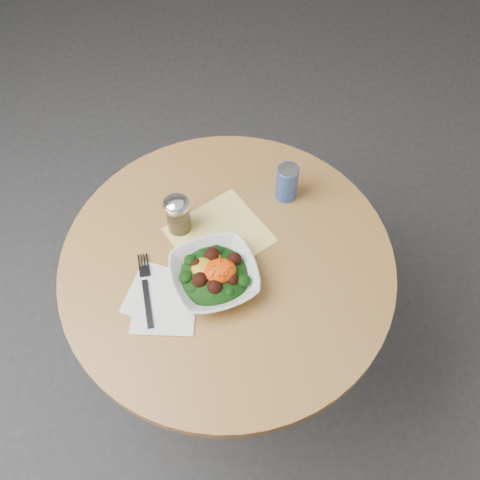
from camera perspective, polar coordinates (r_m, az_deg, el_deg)
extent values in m
plane|color=#2D2D2F|center=(2.11, -0.96, -12.44)|extent=(6.00, 6.00, 0.00)
cylinder|color=black|center=(2.10, -0.96, -12.30)|extent=(0.52, 0.52, 0.03)
cylinder|color=black|center=(1.78, -1.12, -8.57)|extent=(0.10, 0.10, 0.71)
cylinder|color=#C99348|center=(1.45, -1.37, -2.59)|extent=(0.90, 0.90, 0.04)
cube|color=yellow|center=(1.47, -2.20, 0.54)|extent=(0.31, 0.30, 0.00)
cube|color=white|center=(1.40, -8.57, -5.72)|extent=(0.22, 0.22, 0.00)
cube|color=white|center=(1.38, -8.06, -6.99)|extent=(0.19, 0.19, 0.00)
imported|color=silver|center=(1.38, -2.77, -3.84)|extent=(0.25, 0.25, 0.05)
ellipsoid|color=black|center=(1.38, -2.77, -3.88)|extent=(0.18, 0.18, 0.06)
ellipsoid|color=gold|center=(1.36, -4.01, -2.94)|extent=(0.06, 0.06, 0.02)
ellipsoid|color=#F74405|center=(1.35, -2.14, -3.28)|extent=(0.08, 0.07, 0.04)
cube|color=black|center=(1.38, -9.84, -6.70)|extent=(0.02, 0.14, 0.00)
cube|color=black|center=(1.44, -10.22, -2.75)|extent=(0.03, 0.07, 0.00)
cylinder|color=silver|center=(1.45, -6.61, 2.51)|extent=(0.07, 0.07, 0.10)
cylinder|color=olive|center=(1.47, -6.53, 2.03)|extent=(0.06, 0.06, 0.06)
cylinder|color=silver|center=(1.41, -6.82, 3.77)|extent=(0.07, 0.07, 0.01)
ellipsoid|color=silver|center=(1.40, -6.85, 3.91)|extent=(0.07, 0.07, 0.03)
cylinder|color=#0D2399|center=(1.51, 5.03, 6.12)|extent=(0.06, 0.06, 0.11)
cylinder|color=silver|center=(1.47, 5.20, 7.54)|extent=(0.06, 0.06, 0.00)
cube|color=silver|center=(1.47, 5.15, 7.82)|extent=(0.01, 0.02, 0.00)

